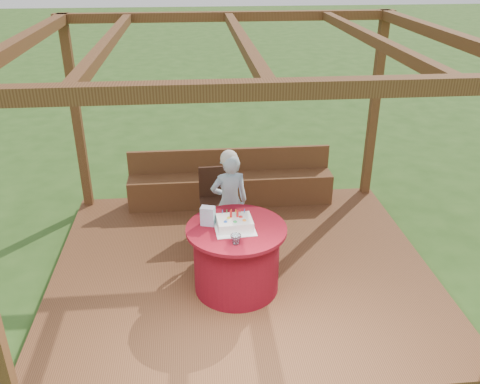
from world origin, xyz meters
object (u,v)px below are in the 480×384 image
elderly_woman (229,200)px  drinking_glass (236,239)px  gift_bag (208,216)px  bench (231,186)px  table (236,258)px  birthday_cake (235,223)px  chair (217,198)px

elderly_woman → drinking_glass: elderly_woman is taller
gift_bag → bench: bearing=95.6°
drinking_glass → table: bearing=83.9°
bench → birthday_cake: 2.21m
bench → table: size_ratio=2.75×
bench → gift_bag: size_ratio=14.13×
bench → gift_bag: gift_bag is taller
table → gift_bag: (-0.30, 0.09, 0.49)m
birthday_cake → bench: bearing=86.7°
elderly_woman → birthday_cake: size_ratio=2.95×
table → elderly_woman: elderly_woman is taller
chair → table: bearing=-83.6°
gift_bag → table: bearing=-0.5°
birthday_cake → elderly_woman: bearing=89.3°
chair → elderly_woman: size_ratio=0.67×
table → drinking_glass: drinking_glass is taller
table → drinking_glass: (-0.03, -0.33, 0.43)m
bench → birthday_cake: bearing=-93.3°
bench → table: bench is taller
elderly_woman → gift_bag: 0.85m
table → gift_bag: size_ratio=5.14×
bench → table: (-0.10, -2.12, 0.13)m
table → bench: bearing=87.3°
table → drinking_glass: 0.54m
gift_bag → drinking_glass: 0.50m
gift_bag → drinking_glass: size_ratio=1.94×
chair → elderly_woman: elderly_woman is taller
chair → gift_bag: 1.27m
chair → drinking_glass: (0.11, -1.62, 0.33)m
table → chair: chair is taller
bench → gift_bag: (-0.40, -2.03, 0.62)m
chair → elderly_woman: bearing=-72.5°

